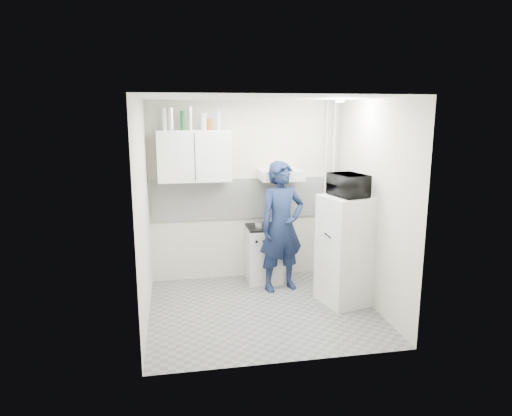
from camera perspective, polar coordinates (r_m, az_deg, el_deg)
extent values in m
plane|color=slate|center=(5.88, 0.82, -12.59)|extent=(2.80, 2.80, 0.00)
plane|color=white|center=(5.35, 0.90, 13.62)|extent=(2.80, 2.80, 0.00)
plane|color=beige|center=(6.68, -1.23, 2.09)|extent=(2.80, 0.00, 2.80)
plane|color=beige|center=(5.38, -13.92, -0.67)|extent=(0.00, 2.60, 2.60)
plane|color=beige|center=(5.90, 14.31, 0.40)|extent=(0.00, 2.60, 2.60)
imported|color=#131E3B|center=(6.27, 3.23, -2.34)|extent=(0.74, 0.58, 1.80)
cube|color=beige|center=(6.69, 0.94, -5.85)|extent=(0.50, 0.50, 0.80)
cube|color=white|center=(5.98, 11.17, -5.19)|extent=(0.71, 0.71, 1.41)
cube|color=black|center=(6.58, 0.96, -2.43)|extent=(0.48, 0.48, 0.03)
cylinder|color=silver|center=(6.49, 0.57, -2.10)|extent=(0.16, 0.16, 0.09)
imported|color=black|center=(5.79, 11.50, 2.81)|extent=(0.57, 0.45, 0.28)
cylinder|color=#B2B7BC|center=(6.33, -11.40, 10.85)|extent=(0.07, 0.07, 0.30)
cylinder|color=silver|center=(6.33, -10.61, 10.90)|extent=(0.08, 0.08, 0.30)
cylinder|color=#144C1E|center=(6.33, -9.15, 10.76)|extent=(0.06, 0.06, 0.26)
cylinder|color=silver|center=(6.33, -8.25, 11.02)|extent=(0.07, 0.07, 0.31)
cylinder|color=#B2B7BC|center=(6.34, -6.57, 10.69)|extent=(0.09, 0.09, 0.23)
cylinder|color=brown|center=(6.35, -5.83, 10.35)|extent=(0.08, 0.08, 0.15)
cylinder|color=#B2B7BC|center=(6.36, -4.73, 10.90)|extent=(0.07, 0.07, 0.26)
cube|color=white|center=(6.36, -7.72, 6.48)|extent=(1.00, 0.35, 0.70)
cube|color=beige|center=(6.48, 3.06, 4.19)|extent=(0.60, 0.50, 0.14)
cube|color=white|center=(6.68, -1.20, 1.22)|extent=(2.74, 0.03, 0.60)
cylinder|color=beige|center=(6.93, 9.56, 2.28)|extent=(0.05, 0.05, 2.60)
cylinder|color=beige|center=(6.89, 8.62, 2.25)|extent=(0.04, 0.04, 2.60)
cylinder|color=white|center=(5.82, 10.46, 13.00)|extent=(0.10, 0.10, 0.02)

